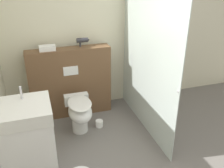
{
  "coord_description": "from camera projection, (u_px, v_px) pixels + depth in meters",
  "views": [
    {
      "loc": [
        -0.91,
        -1.8,
        2.22
      ],
      "look_at": [
        0.05,
        1.2,
        0.72
      ],
      "focal_mm": 40.0,
      "sensor_mm": 36.0,
      "label": 1
    }
  ],
  "objects": [
    {
      "name": "shower_glass",
      "position": [
        146.0,
        62.0,
        3.43
      ],
      "size": [
        0.04,
        1.74,
        2.03
      ],
      "color": "silver",
      "rests_on": "ground_plane"
    },
    {
      "name": "spare_toilet_roll",
      "position": [
        99.0,
        124.0,
        3.79
      ],
      "size": [
        0.11,
        0.11,
        0.1
      ],
      "color": "white",
      "rests_on": "ground_plane"
    },
    {
      "name": "sink_vanity",
      "position": [
        29.0,
        146.0,
        2.64
      ],
      "size": [
        0.54,
        0.52,
        1.13
      ],
      "color": "white",
      "rests_on": "ground_plane"
    },
    {
      "name": "hair_drier",
      "position": [
        83.0,
        40.0,
        3.74
      ],
      "size": [
        0.2,
        0.07,
        0.13
      ],
      "color": "#2D2D33",
      "rests_on": "partition_panel"
    },
    {
      "name": "partition_panel",
      "position": [
        71.0,
        82.0,
        3.93
      ],
      "size": [
        1.26,
        0.24,
        1.11
      ],
      "color": "brown",
      "rests_on": "ground_plane"
    },
    {
      "name": "wall_back",
      "position": [
        93.0,
        33.0,
        3.96
      ],
      "size": [
        8.0,
        0.06,
        2.5
      ],
      "color": "beige",
      "rests_on": "ground_plane"
    },
    {
      "name": "toilet",
      "position": [
        80.0,
        112.0,
        3.54
      ],
      "size": [
        0.35,
        0.59,
        0.53
      ],
      "color": "white",
      "rests_on": "ground_plane"
    },
    {
      "name": "folded_towel",
      "position": [
        47.0,
        48.0,
        3.59
      ],
      "size": [
        0.23,
        0.14,
        0.07
      ],
      "color": "white",
      "rests_on": "partition_panel"
    }
  ]
}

